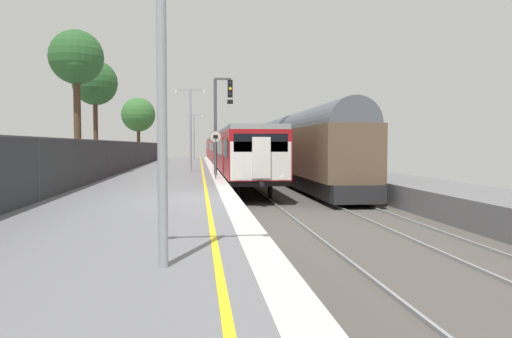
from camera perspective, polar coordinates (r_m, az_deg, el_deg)
The scene contains 12 objects.
ground at distance 16.26m, azimuth 5.09°, elevation -5.50°, with size 17.40×110.00×1.21m.
commuter_train_at_platform at distance 53.61m, azimuth -3.66°, elevation 2.26°, with size 2.83×64.13×3.81m.
freight_train_adjacent_track at distance 34.75m, azimuth 4.59°, elevation 2.58°, with size 2.60×27.82×4.79m.
signal_gantry at distance 28.87m, azimuth -4.15°, elevation 6.16°, with size 1.10×0.24×5.55m.
speed_limit_sign at distance 25.62m, azimuth -4.62°, elevation 2.39°, with size 0.59×0.08×2.44m.
platform_lamp_near at distance 7.25m, azimuth -10.72°, elevation 14.43°, with size 2.00×0.20×5.38m.
platform_lamp_mid at distance 32.82m, azimuth -7.46°, elevation 5.28°, with size 2.00×0.20×5.37m.
platform_lamp_far at distance 58.51m, azimuth -7.07°, elevation 4.12°, with size 2.00×0.20×5.29m.
platform_back_fence at distance 16.50m, azimuth -23.58°, elevation 0.11°, with size 0.07×99.00×1.97m.
background_tree_left at distance 31.24m, azimuth -19.77°, elevation 11.61°, with size 3.11×3.11×8.35m.
background_tree_centre at distance 54.76m, azimuth -13.25°, elevation 5.93°, with size 3.58×3.58×6.73m.
background_tree_right at distance 35.89m, azimuth -17.83°, elevation 9.16°, with size 3.01×3.01×7.42m.
Camera 1 is at (-0.62, -15.76, 1.72)m, focal length 35.15 mm.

